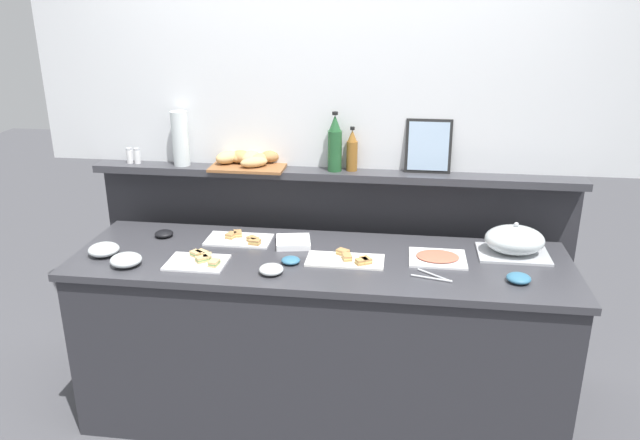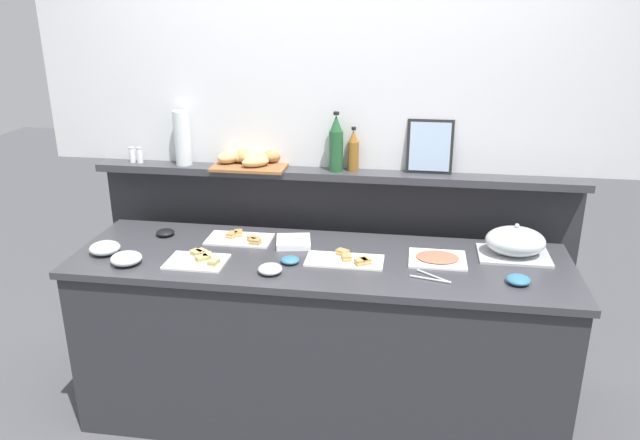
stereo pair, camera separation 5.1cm
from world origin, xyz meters
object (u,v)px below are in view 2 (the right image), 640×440
object	(u,v)px
serving_cloche	(515,242)
condiment_bowl_dark	(518,280)
bread_basket	(250,159)
serving_tongs	(433,278)
wine_bottle_green	(336,145)
sandwich_platter_front	(347,260)
glass_bowl_large	(270,269)
framed_picture	(430,147)
napkin_stack	(293,242)
condiment_bowl_teal	(165,233)
sandwich_platter_rear	(241,239)
condiment_bowl_red	(290,260)
glass_bowl_medium	(105,248)
sandwich_platter_side	(199,260)
salt_shaker	(132,155)
vinegar_bottle_amber	(353,151)
water_carafe	(182,138)
glass_bowl_small	(126,259)
cold_cuts_platter	(437,258)
pepper_shaker	(140,155)

from	to	relation	value
serving_cloche	condiment_bowl_dark	world-z (taller)	serving_cloche
bread_basket	serving_tongs	bearing A→B (deg)	-32.76
wine_bottle_green	sandwich_platter_front	bearing A→B (deg)	-76.21
serving_cloche	glass_bowl_large	bearing A→B (deg)	-161.83
serving_cloche	framed_picture	bearing A→B (deg)	141.39
napkin_stack	framed_picture	bearing A→B (deg)	28.18
condiment_bowl_teal	serving_tongs	xyz separation A→B (m)	(1.39, -0.32, -0.01)
glass_bowl_large	condiment_bowl_teal	bearing A→B (deg)	150.20
sandwich_platter_rear	condiment_bowl_red	size ratio (longest dim) A/B	3.75
glass_bowl_large	serving_tongs	xyz separation A→B (m)	(0.73, 0.05, -0.02)
bread_basket	sandwich_platter_front	bearing A→B (deg)	-40.69
framed_picture	glass_bowl_medium	bearing A→B (deg)	-158.67
sandwich_platter_side	glass_bowl_large	world-z (taller)	glass_bowl_large
salt_shaker	framed_picture	world-z (taller)	framed_picture
condiment_bowl_dark	vinegar_bottle_amber	bearing A→B (deg)	142.07
napkin_stack	glass_bowl_large	bearing A→B (deg)	-96.30
glass_bowl_medium	condiment_bowl_red	xyz separation A→B (m)	(0.92, 0.03, -0.01)
condiment_bowl_red	sandwich_platter_front	bearing A→B (deg)	12.13
condiment_bowl_teal	water_carafe	world-z (taller)	water_carafe
sandwich_platter_rear	glass_bowl_small	distance (m)	0.59
condiment_bowl_red	water_carafe	world-z (taller)	water_carafe
sandwich_platter_side	bread_basket	bearing A→B (deg)	80.88
glass_bowl_medium	water_carafe	distance (m)	0.75
bread_basket	water_carafe	size ratio (longest dim) A/B	1.36
glass_bowl_medium	napkin_stack	distance (m)	0.93
sandwich_platter_front	vinegar_bottle_amber	distance (m)	0.65
condiment_bowl_dark	napkin_stack	distance (m)	1.10
sandwich_platter_front	glass_bowl_medium	xyz separation A→B (m)	(-1.18, -0.08, 0.02)
sandwich_platter_side	framed_picture	xyz separation A→B (m)	(1.06, 0.63, 0.44)
sandwich_platter_rear	wine_bottle_green	distance (m)	0.70
glass_bowl_medium	bread_basket	xyz separation A→B (m)	(0.59, 0.59, 0.32)
glass_bowl_small	framed_picture	size ratio (longest dim) A/B	0.52
glass_bowl_medium	salt_shaker	size ratio (longest dim) A/B	1.71
condiment_bowl_dark	serving_tongs	distance (m)	0.37
cold_cuts_platter	serving_tongs	xyz separation A→B (m)	(-0.03, -0.21, -0.00)
condiment_bowl_teal	water_carafe	size ratio (longest dim) A/B	0.32
wine_bottle_green	pepper_shaker	size ratio (longest dim) A/B	3.63
glass_bowl_small	pepper_shaker	world-z (taller)	pepper_shaker
napkin_stack	framed_picture	xyz separation A→B (m)	(0.66, 0.35, 0.43)
vinegar_bottle_amber	framed_picture	size ratio (longest dim) A/B	0.84
serving_cloche	sandwich_platter_rear	bearing A→B (deg)	-179.98
cold_cuts_platter	condiment_bowl_red	bearing A→B (deg)	-168.43
serving_tongs	wine_bottle_green	size ratio (longest dim) A/B	0.58
sandwich_platter_rear	glass_bowl_large	size ratio (longest dim) A/B	2.98
serving_tongs	sandwich_platter_rear	bearing A→B (deg)	162.08
pepper_shaker	cold_cuts_platter	bearing A→B (deg)	-13.70
sandwich_platter_rear	napkin_stack	bearing A→B (deg)	-3.15
sandwich_platter_side	framed_picture	world-z (taller)	framed_picture
glass_bowl_small	napkin_stack	distance (m)	0.81
vinegar_bottle_amber	salt_shaker	size ratio (longest dim) A/B	2.71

